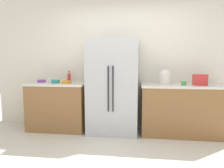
{
  "coord_description": "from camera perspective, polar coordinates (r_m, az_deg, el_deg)",
  "views": [
    {
      "loc": [
        0.33,
        -2.54,
        1.36
      ],
      "look_at": [
        -0.07,
        0.39,
        1.03
      ],
      "focal_mm": 32.87,
      "sensor_mm": 36.0,
      "label": 1
    }
  ],
  "objects": [
    {
      "name": "refrigerator",
      "position": [
        3.88,
        0.28,
        -0.72
      ],
      "size": [
        0.94,
        0.67,
        1.77
      ],
      "color": "#B7BABF",
      "rests_on": "ground_plane"
    },
    {
      "name": "ground_plane",
      "position": [
        2.9,
        0.28,
        -21.65
      ],
      "size": [
        11.0,
        11.0,
        0.0
      ],
      "primitive_type": "plane",
      "color": "beige"
    },
    {
      "name": "counter_right",
      "position": [
        4.03,
        18.66,
        -6.78
      ],
      "size": [
        1.47,
        0.63,
        0.94
      ],
      "color": "olive",
      "rests_on": "ground_plane"
    },
    {
      "name": "toaster",
      "position": [
        3.93,
        23.28,
        1.07
      ],
      "size": [
        0.23,
        0.15,
        0.2
      ],
      "primitive_type": "cube",
      "color": "red",
      "rests_on": "counter_right"
    },
    {
      "name": "bowl_b",
      "position": [
        4.38,
        -18.98,
        0.79
      ],
      "size": [
        0.16,
        0.16,
        0.05
      ],
      "primitive_type": "cylinder",
      "color": "purple",
      "rests_on": "counter_left"
    },
    {
      "name": "bowl_c",
      "position": [
        4.14,
        -15.41,
        0.68
      ],
      "size": [
        0.16,
        0.16,
        0.06
      ],
      "primitive_type": "cylinder",
      "color": "teal",
      "rests_on": "counter_left"
    },
    {
      "name": "bowl_a",
      "position": [
        4.04,
        -12.6,
        0.53
      ],
      "size": [
        0.2,
        0.2,
        0.05
      ],
      "primitive_type": "cylinder",
      "color": "orange",
      "rests_on": "counter_left"
    },
    {
      "name": "kitchen_back_panel",
      "position": [
        4.22,
        3.21,
        6.63
      ],
      "size": [
        5.5,
        0.1,
        2.77
      ],
      "primitive_type": "cube",
      "color": "silver",
      "rests_on": "ground_plane"
    },
    {
      "name": "rice_cooker",
      "position": [
        3.9,
        14.56,
        1.84
      ],
      "size": [
        0.23,
        0.23,
        0.28
      ],
      "color": "silver",
      "rests_on": "counter_right"
    },
    {
      "name": "counter_left",
      "position": [
        4.26,
        -14.71,
        -5.93
      ],
      "size": [
        1.16,
        0.63,
        0.94
      ],
      "color": "olive",
      "rests_on": "ground_plane"
    },
    {
      "name": "cup_b",
      "position": [
        3.87,
        19.35,
        0.22
      ],
      "size": [
        0.09,
        0.09,
        0.07
      ],
      "primitive_type": "cylinder",
      "color": "green",
      "rests_on": "counter_right"
    },
    {
      "name": "cup_a",
      "position": [
        4.3,
        -16.65,
        1.0
      ],
      "size": [
        0.1,
        0.1,
        0.09
      ],
      "primitive_type": "cylinder",
      "color": "white",
      "rests_on": "counter_left"
    },
    {
      "name": "bottle_a",
      "position": [
        4.25,
        -11.87,
        1.7
      ],
      "size": [
        0.07,
        0.07,
        0.24
      ],
      "color": "red",
      "rests_on": "counter_left"
    }
  ]
}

